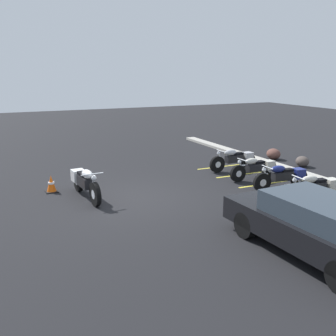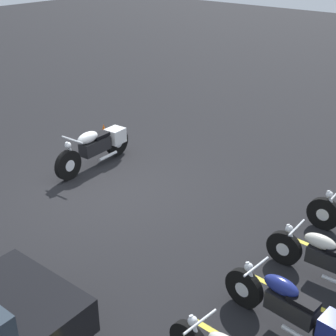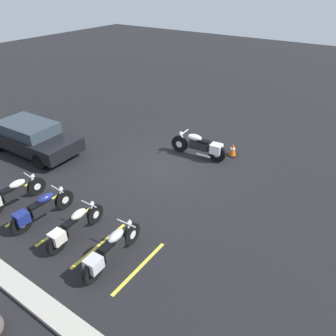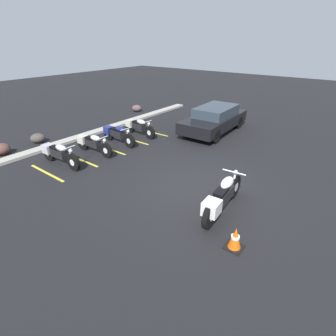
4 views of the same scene
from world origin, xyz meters
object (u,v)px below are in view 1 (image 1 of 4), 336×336
parked_bike_2 (284,176)px  landscape_rock_2 (273,154)px  landscape_rock_1 (302,161)px  traffic_cone (51,184)px  car_black (317,225)px  parked_bike_0 (235,159)px  parked_bike_3 (316,187)px  motorcycle_white_featured (85,182)px  parked_bike_1 (256,168)px

parked_bike_2 → landscape_rock_2: bearing=-122.1°
landscape_rock_1 → traffic_cone: size_ratio=1.14×
car_black → landscape_rock_1: size_ratio=6.79×
parked_bike_0 → traffic_cone: parked_bike_0 is taller
car_black → traffic_cone: size_ratio=7.77×
parked_bike_2 → parked_bike_3: bearing=94.5°
motorcycle_white_featured → car_black: (6.11, 3.56, 0.17)m
parked_bike_2 → traffic_cone: parked_bike_2 is taller
parked_bike_0 → parked_bike_3: 4.32m
car_black → parked_bike_3: bearing=-47.3°
landscape_rock_2 → traffic_cone: traffic_cone is taller
motorcycle_white_featured → traffic_cone: bearing=-143.6°
landscape_rock_1 → traffic_cone: (-0.80, -10.10, 0.04)m
motorcycle_white_featured → parked_bike_3: bearing=57.6°
parked_bike_1 → traffic_cone: size_ratio=3.71×
motorcycle_white_featured → parked_bike_0: 6.41m
motorcycle_white_featured → landscape_rock_2: (-1.87, 9.07, -0.26)m
parked_bike_1 → landscape_rock_2: (-2.43, 2.83, -0.19)m
parked_bike_1 → parked_bike_0: bearing=-95.9°
traffic_cone → parked_bike_3: bearing=58.5°
motorcycle_white_featured → landscape_rock_1: bearing=87.2°
parked_bike_3 → motorcycle_white_featured: bearing=-22.8°
motorcycle_white_featured → car_black: 7.08m
landscape_rock_1 → traffic_cone: 10.13m
parked_bike_2 → traffic_cone: 7.77m
parked_bike_0 → traffic_cone: bearing=-3.2°
motorcycle_white_featured → parked_bike_2: size_ratio=1.14×
landscape_rock_1 → motorcycle_white_featured: bearing=-88.6°
landscape_rock_2 → traffic_cone: (0.85, -9.95, 0.02)m
traffic_cone → motorcycle_white_featured: bearing=40.6°
car_black → motorcycle_white_featured: bearing=28.1°
motorcycle_white_featured → traffic_cone: (-1.02, -0.88, -0.24)m
parked_bike_1 → traffic_cone: parked_bike_1 is taller
parked_bike_0 → parked_bike_3: parked_bike_0 is taller
parked_bike_0 → landscape_rock_1: size_ratio=3.40×
car_black → landscape_rock_1: 8.51m
parked_bike_3 → landscape_rock_1: bearing=-123.6°
parked_bike_3 → car_black: car_black is taller
motorcycle_white_featured → parked_bike_1: bearing=80.7°
landscape_rock_2 → car_black: bearing=-34.6°
parked_bike_3 → car_black: size_ratio=0.48×
motorcycle_white_featured → parked_bike_1: size_ratio=1.16×
traffic_cone → landscape_rock_1: bearing=85.5°
parked_bike_2 → landscape_rock_2: parked_bike_2 is taller
parked_bike_2 → landscape_rock_2: (-3.85, 2.78, -0.20)m
motorcycle_white_featured → parked_bike_1: (0.56, 6.24, -0.07)m
car_black → landscape_rock_2: 9.71m
parked_bike_2 → parked_bike_3: (1.41, 0.02, -0.00)m
parked_bike_0 → parked_bike_1: (1.49, -0.10, -0.02)m
parked_bike_2 → car_black: 4.96m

